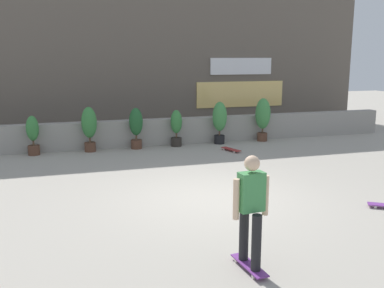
% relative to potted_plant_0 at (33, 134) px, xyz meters
% --- Properties ---
extents(ground_plane, '(48.00, 48.00, 0.00)m').
position_rel_potted_plant_0_xyz_m(ground_plane, '(3.93, -5.55, -0.66)').
color(ground_plane, '#A8A093').
extents(planter_wall, '(18.00, 0.40, 0.90)m').
position_rel_potted_plant_0_xyz_m(planter_wall, '(3.93, 0.45, -0.21)').
color(planter_wall, gray).
rests_on(planter_wall, ground).
extents(building_backdrop, '(20.00, 2.08, 6.50)m').
position_rel_potted_plant_0_xyz_m(building_backdrop, '(3.93, 4.45, 2.58)').
color(building_backdrop, '#60564C').
rests_on(building_backdrop, ground).
extents(potted_plant_0, '(0.38, 0.38, 1.23)m').
position_rel_potted_plant_0_xyz_m(potted_plant_0, '(0.00, 0.00, 0.00)').
color(potted_plant_0, brown).
rests_on(potted_plant_0, ground).
extents(potted_plant_1, '(0.49, 0.49, 1.45)m').
position_rel_potted_plant_0_xyz_m(potted_plant_1, '(1.72, -0.00, 0.17)').
color(potted_plant_1, brown).
rests_on(potted_plant_1, ground).
extents(potted_plant_2, '(0.45, 0.45, 1.36)m').
position_rel_potted_plant_0_xyz_m(potted_plant_2, '(3.22, 0.00, 0.11)').
color(potted_plant_2, brown).
rests_on(potted_plant_2, ground).
extents(potted_plant_3, '(0.39, 0.39, 1.25)m').
position_rel_potted_plant_0_xyz_m(potted_plant_3, '(4.60, 0.00, 0.01)').
color(potted_plant_3, '#2D2823').
rests_on(potted_plant_3, ground).
extents(potted_plant_4, '(0.50, 0.50, 1.48)m').
position_rel_potted_plant_0_xyz_m(potted_plant_4, '(6.17, 0.00, 0.19)').
color(potted_plant_4, black).
rests_on(potted_plant_4, ground).
extents(potted_plant_5, '(0.54, 0.54, 1.55)m').
position_rel_potted_plant_0_xyz_m(potted_plant_5, '(7.83, 0.00, 0.24)').
color(potted_plant_5, brown).
rests_on(potted_plant_5, ground).
extents(skater_by_wall_left, '(0.56, 0.81, 1.70)m').
position_rel_potted_plant_0_xyz_m(skater_by_wall_left, '(3.34, -8.82, 0.28)').
color(skater_by_wall_left, '#72338C').
rests_on(skater_by_wall_left, ground).
extents(skateboard_near_camera, '(0.44, 0.82, 0.08)m').
position_rel_potted_plant_0_xyz_m(skateboard_near_camera, '(6.09, -1.29, -0.60)').
color(skateboard_near_camera, maroon).
rests_on(skateboard_near_camera, ground).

